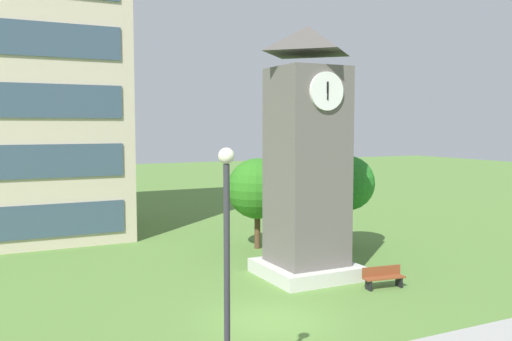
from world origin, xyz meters
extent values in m
plane|color=#567F38|center=(0.00, 0.00, 0.00)|extent=(160.00, 160.00, 0.00)
cube|color=#605B56|center=(3.99, 4.30, 4.60)|extent=(2.89, 2.89, 9.20)
cube|color=beige|center=(3.99, 4.30, 0.30)|extent=(3.90, 3.90, 0.60)
pyramid|color=#4D4945|center=(3.99, 4.30, 10.38)|extent=(3.18, 3.18, 1.18)
cylinder|color=white|center=(3.99, 2.80, 8.10)|extent=(1.59, 0.12, 1.59)
cylinder|color=white|center=(5.49, 4.30, 8.10)|extent=(0.12, 1.59, 1.59)
cube|color=black|center=(3.99, 2.73, 8.24)|extent=(0.08, 0.03, 0.48)
cube|color=black|center=(3.99, 2.72, 8.10)|extent=(0.06, 0.05, 0.72)
cube|color=brown|center=(5.85, 1.23, 0.45)|extent=(1.85, 0.71, 0.06)
cube|color=brown|center=(5.88, 1.45, 0.68)|extent=(1.79, 0.28, 0.40)
cube|color=black|center=(5.14, 1.32, 0.23)|extent=(0.13, 0.44, 0.45)
cube|color=black|center=(6.57, 1.14, 0.23)|extent=(0.13, 0.44, 0.45)
cylinder|color=#333338|center=(-4.08, -5.44, 2.92)|extent=(0.14, 0.14, 5.85)
sphere|color=#F2EFCC|center=(-4.08, -5.44, 6.03)|extent=(0.36, 0.36, 0.36)
cylinder|color=#513823|center=(8.82, 7.96, 1.29)|extent=(0.38, 0.38, 2.58)
sphere|color=#257823|center=(8.82, 7.96, 3.61)|extent=(2.95, 2.95, 2.95)
cylinder|color=#513823|center=(4.57, 10.30, 1.07)|extent=(0.32, 0.32, 2.14)
sphere|color=#2C721C|center=(4.57, 10.30, 3.29)|extent=(3.29, 3.29, 3.29)
camera|label=1|loc=(-8.86, -16.47, 6.67)|focal=39.02mm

